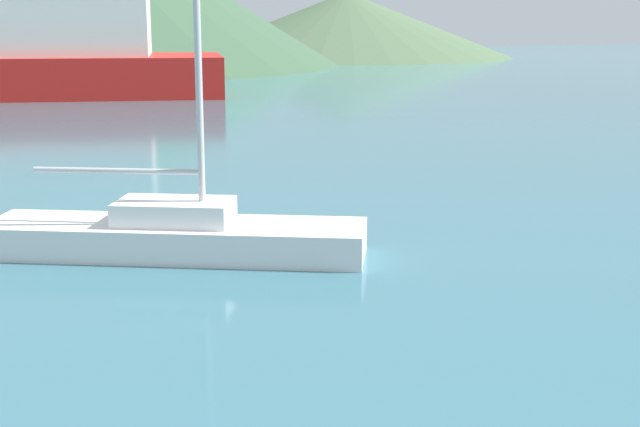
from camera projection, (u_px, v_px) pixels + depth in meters
sailboat_inner at (175, 231)px, 15.48m from camera, size 6.56×4.66×8.76m
hill_far_east at (346, 25)px, 96.33m from camera, size 35.82×35.82×6.91m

